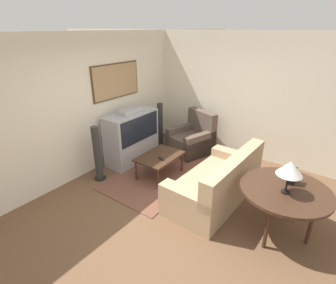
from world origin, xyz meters
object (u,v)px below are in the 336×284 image
at_px(mantel_clock, 292,176).
at_px(speaker_tower_right, 160,126).
at_px(table_lamp, 290,168).
at_px(coffee_table, 160,158).
at_px(couch, 217,184).
at_px(tv, 132,137).
at_px(console_table, 285,193).
at_px(speaker_tower_left, 97,155).
at_px(armchair, 192,140).

xyz_separation_m(mantel_clock, speaker_tower_right, (1.20, 3.26, -0.33)).
relative_size(table_lamp, mantel_clock, 2.05).
bearing_deg(coffee_table, couch, -91.87).
bearing_deg(tv, mantel_clock, -93.90).
height_order(tv, table_lamp, table_lamp).
height_order(couch, coffee_table, couch).
xyz_separation_m(tv, table_lamp, (-0.52, -3.28, 0.53)).
bearing_deg(table_lamp, console_table, 6.41).
bearing_deg(mantel_clock, speaker_tower_left, 103.04).
xyz_separation_m(armchair, coffee_table, (-1.33, -0.06, 0.10)).
relative_size(couch, mantel_clock, 8.40).
bearing_deg(coffee_table, tv, 78.27).
xyz_separation_m(couch, console_table, (-0.19, -1.09, 0.37)).
xyz_separation_m(coffee_table, speaker_tower_right, (1.17, 0.89, 0.12)).
distance_m(console_table, speaker_tower_right, 3.54).
xyz_separation_m(armchair, speaker_tower_right, (-0.16, 0.83, 0.21)).
distance_m(table_lamp, mantel_clock, 0.39).
distance_m(coffee_table, console_table, 2.39).
height_order(armchair, table_lamp, table_lamp).
distance_m(coffee_table, mantel_clock, 2.42).
relative_size(couch, console_table, 1.58).
relative_size(console_table, speaker_tower_left, 1.11).
bearing_deg(table_lamp, couch, 75.40).
relative_size(console_table, speaker_tower_right, 1.11).
bearing_deg(coffee_table, table_lamp, -97.86).
bearing_deg(tv, speaker_tower_left, -178.71).
height_order(couch, table_lamp, table_lamp).
distance_m(tv, armchair, 1.44).
xyz_separation_m(console_table, speaker_tower_left, (-0.55, 3.25, -0.15)).
bearing_deg(speaker_tower_left, coffee_table, -48.26).
bearing_deg(speaker_tower_right, speaker_tower_left, 180.00).
bearing_deg(console_table, coffee_table, 84.30).
relative_size(coffee_table, mantel_clock, 3.97).
distance_m(couch, console_table, 1.16).
bearing_deg(console_table, armchair, 57.15).
bearing_deg(speaker_tower_right, coffee_table, -142.81).
xyz_separation_m(armchair, console_table, (-1.56, -2.42, 0.37)).
xyz_separation_m(couch, coffee_table, (0.04, 1.28, 0.10)).
relative_size(armchair, console_table, 0.89).
xyz_separation_m(couch, armchair, (1.37, 1.33, 0.00)).
xyz_separation_m(couch, speaker_tower_right, (1.21, 2.16, 0.22)).
xyz_separation_m(armchair, mantel_clock, (-1.36, -2.43, 0.54)).
relative_size(table_lamp, speaker_tower_left, 0.43).
height_order(tv, coffee_table, tv).
bearing_deg(console_table, couch, 79.87).
height_order(tv, armchair, tv).
relative_size(couch, speaker_tower_right, 1.75).
distance_m(armchair, speaker_tower_left, 2.28).
height_order(coffee_table, console_table, console_table).
distance_m(tv, table_lamp, 3.36).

